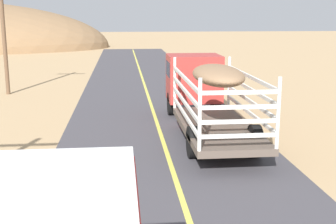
# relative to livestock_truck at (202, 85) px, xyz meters

# --- Properties ---
(livestock_truck) EXTENTS (2.53, 9.70, 3.02)m
(livestock_truck) POSITION_rel_livestock_truck_xyz_m (0.00, 0.00, 0.00)
(livestock_truck) COLOR #B2332D
(livestock_truck) RESTS_ON road_surface
(power_pole_mid) EXTENTS (2.20, 0.24, 7.48)m
(power_pole_mid) POSITION_rel_livestock_truck_xyz_m (-10.44, 8.97, 2.23)
(power_pole_mid) COLOR brown
(power_pole_mid) RESTS_ON ground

